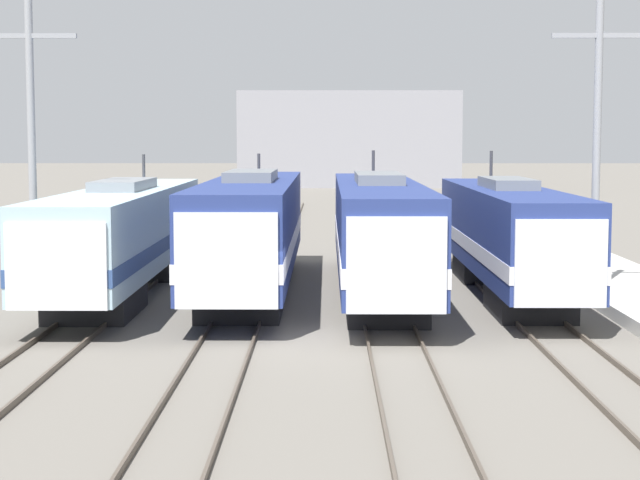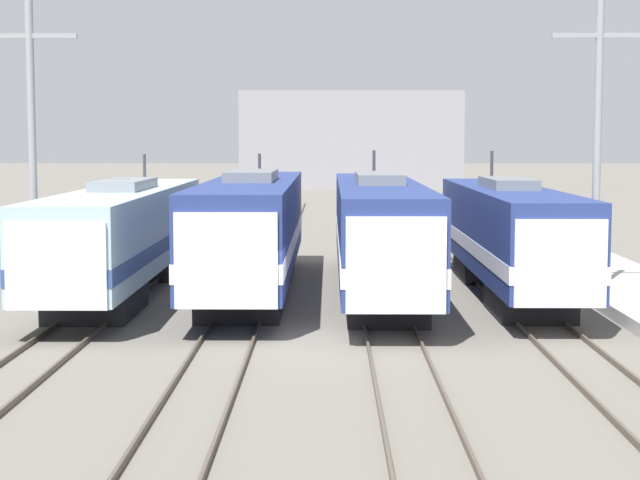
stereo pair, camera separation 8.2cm
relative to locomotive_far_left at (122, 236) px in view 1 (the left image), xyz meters
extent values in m
plane|color=#666059|center=(6.77, -8.28, -2.10)|extent=(400.00, 400.00, 0.00)
cube|color=#4C4238|center=(-0.72, -8.28, -2.02)|extent=(0.07, 120.00, 0.15)
cube|color=#4C4238|center=(0.72, -8.28, -2.02)|extent=(0.07, 120.00, 0.15)
cube|color=#4C4238|center=(3.80, -8.28, -2.02)|extent=(0.07, 120.00, 0.15)
cube|color=#4C4238|center=(5.23, -8.28, -2.02)|extent=(0.07, 120.00, 0.15)
cube|color=#4C4238|center=(8.31, -8.28, -2.02)|extent=(0.07, 120.00, 0.15)
cube|color=#4C4238|center=(9.75, -8.28, -2.02)|extent=(0.07, 120.00, 0.15)
cube|color=#4C4238|center=(12.83, -8.28, -2.02)|extent=(0.07, 120.00, 0.15)
cube|color=#4C4238|center=(14.26, -8.28, -2.02)|extent=(0.07, 120.00, 0.15)
cube|color=#232326|center=(0.00, -4.31, -1.62)|extent=(2.51, 4.23, 0.95)
cube|color=#232326|center=(0.00, 5.30, -1.62)|extent=(2.51, 4.23, 0.95)
cube|color=#9EBCCC|center=(0.00, 0.50, 0.23)|extent=(2.95, 19.21, 2.76)
cube|color=navy|center=(0.00, 0.50, -0.32)|extent=(2.99, 19.25, 0.50)
cube|color=silver|center=(0.00, -8.23, 0.03)|extent=(2.72, 1.95, 2.35)
cube|color=black|center=(0.00, -9.13, 0.54)|extent=(2.31, 0.08, 0.66)
cube|color=gray|center=(0.00, 0.50, 1.79)|extent=(1.62, 4.80, 0.35)
cylinder|color=#38383D|center=(0.00, 4.72, 2.20)|extent=(0.12, 0.12, 1.18)
cube|color=black|center=(4.51, -4.04, -1.62)|extent=(2.57, 4.25, 0.95)
cube|color=black|center=(4.51, 5.62, -1.62)|extent=(2.57, 4.25, 0.95)
cube|color=navy|center=(4.51, 0.79, 0.39)|extent=(3.03, 19.32, 3.07)
cube|color=silver|center=(4.51, 0.79, -0.23)|extent=(3.07, 19.36, 0.55)
cube|color=silver|center=(4.51, -7.90, 0.16)|extent=(2.79, 2.13, 2.61)
cube|color=black|center=(4.51, -8.89, 0.73)|extent=(2.37, 0.08, 0.73)
cube|color=slate|center=(4.51, 0.79, 2.10)|extent=(1.67, 4.83, 0.35)
cylinder|color=#38383D|center=(4.51, 5.04, 2.37)|extent=(0.12, 0.12, 0.89)
cube|color=black|center=(9.03, -4.70, -1.62)|extent=(2.43, 4.33, 0.95)
cube|color=black|center=(9.03, 5.15, -1.62)|extent=(2.43, 4.33, 0.95)
cube|color=navy|center=(9.03, 0.22, 0.36)|extent=(2.86, 19.69, 3.01)
cube|color=silver|center=(9.03, 0.22, -0.25)|extent=(2.90, 19.73, 0.54)
cube|color=silver|center=(9.03, -8.72, 0.13)|extent=(2.63, 2.00, 2.56)
cube|color=black|center=(9.03, -9.64, 0.69)|extent=(2.23, 0.08, 0.72)
cube|color=slate|center=(9.03, 0.22, 2.04)|extent=(1.57, 4.92, 0.35)
cylinder|color=#38383D|center=(9.03, 4.56, 2.40)|extent=(0.12, 0.12, 1.09)
cube|color=black|center=(13.54, -4.22, -1.62)|extent=(2.31, 3.82, 0.95)
cube|color=black|center=(13.54, 4.46, -1.62)|extent=(2.31, 3.82, 0.95)
cube|color=navy|center=(13.54, 0.12, 0.27)|extent=(2.72, 17.36, 2.83)
cube|color=silver|center=(13.54, 0.12, -0.30)|extent=(2.76, 17.40, 0.51)
cube|color=silver|center=(13.54, -7.53, 0.06)|extent=(2.50, 2.26, 2.41)
cube|color=black|center=(13.54, -8.58, 0.59)|extent=(2.13, 0.08, 0.67)
cube|color=slate|center=(13.54, 0.12, 1.86)|extent=(1.49, 4.34, 0.35)
cylinder|color=#38383D|center=(13.54, 3.94, 2.31)|extent=(0.12, 0.12, 1.25)
cylinder|color=gray|center=(-2.69, -1.45, 2.96)|extent=(0.27, 0.27, 10.12)
cube|color=gray|center=(-2.69, -1.45, 6.81)|extent=(3.17, 0.16, 0.16)
cylinder|color=gray|center=(16.24, -1.45, 2.96)|extent=(0.27, 0.27, 10.12)
cube|color=gray|center=(16.24, -1.45, 6.81)|extent=(3.17, 0.16, 0.16)
cube|color=gray|center=(9.67, 84.29, 3.21)|extent=(24.57, 9.87, 10.62)
camera|label=1|loc=(7.21, -37.31, 3.46)|focal=60.00mm
camera|label=2|loc=(7.30, -37.31, 3.46)|focal=60.00mm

